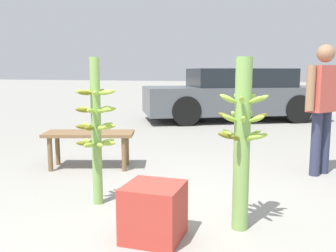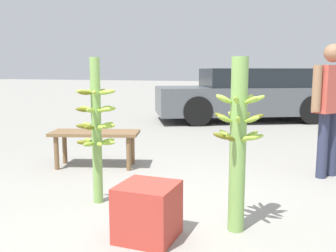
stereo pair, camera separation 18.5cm
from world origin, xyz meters
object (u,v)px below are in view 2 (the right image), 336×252
Objects in this scene: market_bench at (95,137)px; banana_stalk_center at (238,142)px; banana_stalk_left at (96,126)px; vendor_person at (330,99)px; parked_car at (247,95)px; produce_crate at (148,211)px.

banana_stalk_center is at bearing -50.14° from market_bench.
banana_stalk_left is 2.68m from vendor_person.
vendor_person is 0.33× the size of parked_car.
market_bench is at bearing 147.78° from banana_stalk_center.
banana_stalk_left reaches higher than produce_crate.
vendor_person is at bearing 39.77° from banana_stalk_left.
banana_stalk_center is 0.87× the size of vendor_person.
parked_car reaches higher than market_bench.
vendor_person reaches higher than parked_car.
vendor_person is 1.28× the size of market_bench.
banana_stalk_center is (1.34, -0.17, -0.03)m from banana_stalk_left.
vendor_person is 2.70m from produce_crate.
produce_crate is at bearing 155.84° from parked_car.
banana_stalk_center is 1.12× the size of market_bench.
parked_car is at bearing 86.66° from banana_stalk_left.
market_bench is 0.26× the size of parked_car.
vendor_person is 2.89m from market_bench.
produce_crate is (1.48, -1.68, -0.18)m from market_bench.
banana_stalk_center is at bearing 161.08° from parked_car.
market_bench is at bearing 131.46° from produce_crate.
banana_stalk_left is at bearing 172.95° from banana_stalk_center.
banana_stalk_left is at bearing 166.33° from vendor_person.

